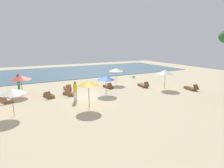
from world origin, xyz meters
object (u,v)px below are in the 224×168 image
at_px(umbrella_0, 106,78).
at_px(lounger_0, 49,95).
at_px(person_1, 18,81).
at_px(umbrella_5, 89,83).
at_px(umbrella_3, 116,70).
at_px(lounger_4, 69,93).
at_px(umbrella_1, 21,77).
at_px(umbrella_2, 165,72).
at_px(umbrella_4, 11,91).
at_px(person_2, 75,91).
at_px(lounger_1, 7,100).
at_px(lounger_6, 108,86).
at_px(lounger_5, 191,88).
at_px(lounger_2, 143,85).
at_px(dog, 134,77).
at_px(lounger_3, 68,88).

distance_m(umbrella_0, lounger_0, 6.04).
bearing_deg(person_1, umbrella_5, -62.91).
height_order(umbrella_3, lounger_4, umbrella_3).
relative_size(umbrella_0, umbrella_3, 0.92).
bearing_deg(umbrella_5, umbrella_1, 125.92).
distance_m(umbrella_2, umbrella_5, 10.50).
distance_m(umbrella_4, person_2, 5.49).
bearing_deg(umbrella_0, umbrella_3, 48.99).
height_order(umbrella_1, umbrella_2, umbrella_2).
xyz_separation_m(umbrella_0, lounger_0, (-5.61, 1.60, -1.57)).
bearing_deg(lounger_0, umbrella_4, -129.27).
height_order(umbrella_5, lounger_1, umbrella_5).
height_order(lounger_6, person_2, person_2).
bearing_deg(umbrella_4, lounger_1, 98.61).
height_order(lounger_4, lounger_5, lounger_4).
bearing_deg(lounger_2, lounger_4, 177.05).
bearing_deg(umbrella_4, umbrella_1, 82.05).
height_order(lounger_5, person_2, person_2).
bearing_deg(person_1, lounger_4, -50.17).
bearing_deg(person_1, lounger_0, -64.21).
bearing_deg(umbrella_2, lounger_1, 170.26).
bearing_deg(dog, umbrella_4, -152.41).
relative_size(umbrella_1, lounger_2, 1.23).
xyz_separation_m(umbrella_1, umbrella_2, (15.12, -4.64, 0.11)).
xyz_separation_m(person_1, dog, (16.10, -0.35, -0.80)).
relative_size(lounger_1, lounger_6, 1.03).
bearing_deg(umbrella_2, umbrella_5, -168.99).
xyz_separation_m(umbrella_3, lounger_2, (2.26, -2.88, -1.74)).
bearing_deg(lounger_0, lounger_5, -16.58).
height_order(umbrella_4, lounger_4, umbrella_4).
distance_m(umbrella_3, lounger_1, 12.86).
height_order(lounger_3, person_2, person_2).
bearing_deg(lounger_1, lounger_5, -14.00).
bearing_deg(umbrella_4, umbrella_3, 26.44).
height_order(umbrella_0, dog, umbrella_0).
distance_m(umbrella_1, umbrella_5, 8.20).
xyz_separation_m(umbrella_3, umbrella_5, (-6.37, -6.85, 0.18)).
bearing_deg(lounger_5, umbrella_5, -179.32).
distance_m(umbrella_1, umbrella_4, 5.81).
bearing_deg(umbrella_2, lounger_6, 149.01).
xyz_separation_m(umbrella_5, lounger_5, (12.60, 0.15, -1.93)).
xyz_separation_m(umbrella_2, umbrella_5, (-10.31, -2.00, 0.10)).
relative_size(lounger_1, lounger_5, 1.04).
bearing_deg(lounger_2, umbrella_5, -155.34).
bearing_deg(umbrella_2, person_2, 177.62).
bearing_deg(lounger_2, lounger_6, 159.86).
relative_size(umbrella_4, dog, 2.66).
bearing_deg(umbrella_2, umbrella_3, 129.09).
bearing_deg(lounger_2, person_1, 156.49).
bearing_deg(lounger_3, lounger_1, -162.54).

